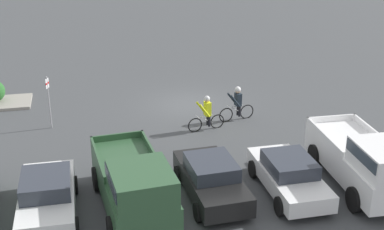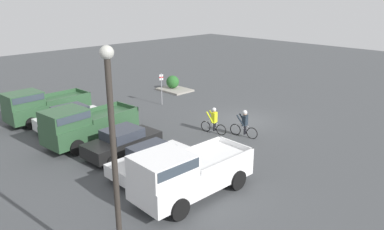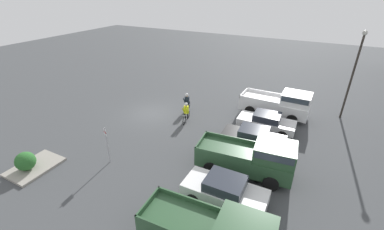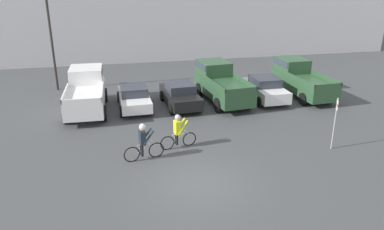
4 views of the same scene
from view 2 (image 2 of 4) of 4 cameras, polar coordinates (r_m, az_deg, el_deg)
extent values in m
plane|color=#424447|center=(25.80, 8.03, -0.80)|extent=(80.00, 80.00, 0.00)
cube|color=white|center=(16.14, 0.22, -9.13)|extent=(2.24, 5.56, 1.01)
cube|color=white|center=(14.75, -4.49, -7.81)|extent=(1.99, 2.25, 0.91)
cube|color=#333D47|center=(14.66, -4.51, -7.11)|extent=(2.05, 2.08, 0.40)
cube|color=white|center=(15.95, 5.63, -7.05)|extent=(0.17, 3.30, 0.25)
cube|color=white|center=(17.22, 0.58, -4.99)|extent=(0.17, 3.30, 0.25)
cube|color=white|center=(17.68, 6.65, -4.49)|extent=(2.10, 0.13, 0.25)
cylinder|color=black|center=(14.70, -1.88, -14.17)|extent=(0.24, 0.90, 0.89)
cylinder|color=black|center=(16.12, -6.91, -11.16)|extent=(0.24, 0.90, 0.89)
cylinder|color=black|center=(16.83, 7.01, -9.82)|extent=(0.24, 0.90, 0.89)
cylinder|color=black|center=(18.09, 1.88, -7.61)|extent=(0.24, 0.90, 0.89)
cube|color=white|center=(18.16, -6.13, -7.11)|extent=(1.79, 4.27, 0.60)
cube|color=#2D333D|center=(17.93, -6.19, -5.51)|extent=(1.58, 1.93, 0.51)
cylinder|color=black|center=(16.91, -7.81, -10.12)|extent=(0.19, 0.68, 0.68)
cylinder|color=black|center=(18.17, -11.20, -8.21)|extent=(0.19, 0.68, 0.68)
cylinder|color=black|center=(18.49, -1.11, -7.36)|extent=(0.19, 0.68, 0.68)
cylinder|color=black|center=(19.65, -4.65, -5.81)|extent=(0.19, 0.68, 0.68)
cube|color=black|center=(20.37, -10.51, -4.33)|extent=(1.99, 4.30, 0.68)
cube|color=#2D333D|center=(20.15, -10.60, -2.77)|extent=(1.68, 1.98, 0.51)
cylinder|color=black|center=(19.11, -12.04, -6.94)|extent=(0.22, 0.66, 0.65)
cylinder|color=black|center=(20.45, -14.96, -5.46)|extent=(0.22, 0.66, 0.65)
cylinder|color=black|center=(20.64, -6.01, -4.68)|extent=(0.22, 0.66, 0.65)
cylinder|color=black|center=(21.88, -9.09, -3.46)|extent=(0.22, 0.66, 0.65)
cube|color=#2D5133|center=(22.42, -15.03, -1.76)|extent=(2.50, 5.65, 1.02)
cube|color=#2D5133|center=(21.29, -18.83, -0.46)|extent=(2.04, 2.35, 0.89)
cube|color=#333D47|center=(21.23, -18.88, 0.04)|extent=(2.08, 2.18, 0.39)
cube|color=#2D5133|center=(22.09, -11.40, -0.03)|extent=(0.38, 3.28, 0.25)
cube|color=#2D5133|center=(23.57, -14.35, 0.91)|extent=(0.38, 3.28, 0.25)
cube|color=#2D5133|center=(23.77, -9.86, 1.36)|extent=(2.01, 0.26, 0.25)
cylinder|color=black|center=(20.94, -17.11, -4.76)|extent=(0.30, 0.89, 0.87)
cylinder|color=black|center=(22.56, -19.93, -3.39)|extent=(0.30, 0.89, 0.87)
cylinder|color=black|center=(22.78, -9.99, -2.34)|extent=(0.30, 0.89, 0.87)
cylinder|color=black|center=(24.27, -13.06, -1.24)|extent=(0.30, 0.89, 0.87)
cube|color=white|center=(24.93, -17.95, -0.69)|extent=(1.77, 4.25, 0.70)
cube|color=#2D333D|center=(24.75, -18.09, 0.66)|extent=(1.59, 1.92, 0.54)
cylinder|color=black|center=(23.73, -19.80, -2.61)|extent=(0.18, 0.66, 0.66)
cylinder|color=black|center=(25.27, -21.54, -1.56)|extent=(0.18, 0.66, 0.66)
cylinder|color=black|center=(24.88, -14.18, -1.11)|extent=(0.18, 0.66, 0.66)
cylinder|color=black|center=(26.36, -16.16, -0.20)|extent=(0.18, 0.66, 0.66)
cube|color=#2D5133|center=(27.25, -20.99, 1.02)|extent=(2.16, 5.57, 0.98)
cube|color=#2D5133|center=(26.37, -24.39, 2.17)|extent=(1.86, 2.27, 0.90)
cube|color=#333D47|center=(26.32, -24.44, 2.59)|extent=(1.91, 2.10, 0.39)
cube|color=#2D5133|center=(26.78, -18.17, 2.41)|extent=(0.23, 3.29, 0.25)
cube|color=#2D5133|center=(28.35, -20.01, 3.06)|extent=(0.23, 3.29, 0.25)
cube|color=#2D5133|center=(28.32, -16.28, 3.42)|extent=(1.91, 0.17, 0.25)
cylinder|color=black|center=(25.88, -23.25, -1.18)|extent=(0.26, 0.79, 0.78)
cylinder|color=black|center=(27.57, -24.92, -0.26)|extent=(0.26, 0.79, 0.78)
cylinder|color=black|center=(27.32, -16.82, 0.52)|extent=(0.26, 0.79, 0.78)
cylinder|color=black|center=(28.93, -18.78, 1.29)|extent=(0.26, 0.79, 0.78)
torus|color=black|center=(23.46, 2.10, -1.74)|extent=(0.69, 0.18, 0.69)
torus|color=black|center=(22.92, 4.47, -2.28)|extent=(0.69, 0.18, 0.69)
cylinder|color=white|center=(23.13, 3.28, -1.61)|extent=(0.57, 0.15, 0.37)
cylinder|color=white|center=(23.06, 3.29, -1.16)|extent=(0.61, 0.15, 0.04)
cylinder|color=white|center=(23.03, 3.69, -1.71)|extent=(0.04, 0.04, 0.34)
cylinder|color=white|center=(23.26, 2.40, -0.91)|extent=(0.11, 0.46, 0.02)
cylinder|color=black|center=(23.01, 3.40, -1.82)|extent=(0.14, 0.14, 0.52)
cylinder|color=black|center=(23.16, 3.63, -1.70)|extent=(0.14, 0.14, 0.52)
cube|color=yellow|center=(22.92, 3.42, -0.36)|extent=(0.30, 0.40, 0.65)
cylinder|color=yellow|center=(22.89, 2.72, -0.38)|extent=(0.56, 0.19, 0.70)
cylinder|color=yellow|center=(23.17, 3.17, -0.16)|extent=(0.56, 0.19, 0.70)
sphere|color=tan|center=(22.80, 3.38, 0.69)|extent=(0.23, 0.23, 0.23)
sphere|color=silver|center=(22.78, 3.39, 0.83)|extent=(0.25, 0.25, 0.25)
torus|color=black|center=(23.02, 6.62, -2.22)|extent=(0.72, 0.19, 0.72)
torus|color=black|center=(22.56, 9.14, -2.77)|extent=(0.72, 0.19, 0.72)
cylinder|color=silver|center=(22.72, 7.89, -2.08)|extent=(0.58, 0.15, 0.38)
cylinder|color=silver|center=(22.65, 7.91, -1.60)|extent=(0.61, 0.15, 0.04)
cylinder|color=silver|center=(22.64, 8.33, -2.17)|extent=(0.04, 0.04, 0.35)
cylinder|color=silver|center=(22.82, 6.97, -1.34)|extent=(0.11, 0.46, 0.02)
cylinder|color=black|center=(22.61, 8.03, -2.30)|extent=(0.14, 0.14, 0.54)
cylinder|color=black|center=(22.77, 8.23, -2.17)|extent=(0.14, 0.14, 0.54)
cube|color=#1E2833|center=(22.52, 8.07, -0.83)|extent=(0.30, 0.40, 0.61)
cylinder|color=#1E2833|center=(22.47, 7.37, -0.84)|extent=(0.55, 0.19, 0.67)
cylinder|color=#1E2833|center=(22.76, 7.76, -0.61)|extent=(0.55, 0.19, 0.67)
sphere|color=tan|center=(22.39, 8.06, 0.24)|extent=(0.26, 0.26, 0.26)
sphere|color=silver|center=(22.37, 8.06, 0.40)|extent=(0.28, 0.28, 0.28)
cylinder|color=#9E9EA3|center=(28.87, -4.66, 3.95)|extent=(0.06, 0.06, 2.50)
cube|color=white|center=(28.66, -4.71, 5.75)|extent=(0.13, 0.28, 0.45)
cube|color=red|center=(28.66, -4.71, 5.75)|extent=(0.14, 0.29, 0.10)
cylinder|color=#2D2823|center=(10.57, -11.53, -9.91)|extent=(0.16, 0.16, 6.79)
sphere|color=#B2B2A8|center=(9.47, -12.87, 9.28)|extent=(0.36, 0.36, 0.36)
cube|color=gray|center=(33.38, -2.66, 3.87)|extent=(2.89, 2.10, 0.15)
sphere|color=#286028|center=(33.54, -2.97, 5.06)|extent=(1.14, 1.14, 1.14)
camera|label=1|loc=(20.76, -63.05, 12.98)|focal=50.00mm
camera|label=3|loc=(31.72, -33.19, 18.62)|focal=24.00mm
camera|label=4|loc=(34.02, 26.42, 15.24)|focal=35.00mm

